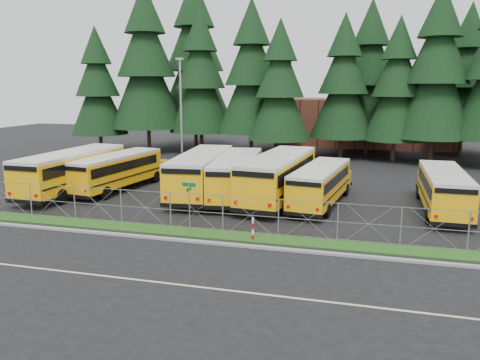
% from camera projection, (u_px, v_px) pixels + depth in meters
% --- Properties ---
extents(ground, '(120.00, 120.00, 0.00)m').
position_uv_depth(ground, '(246.00, 227.00, 25.72)').
color(ground, black).
rests_on(ground, ground).
extents(curb, '(50.00, 0.25, 0.12)m').
position_uv_depth(curb, '(230.00, 245.00, 22.77)').
color(curb, gray).
rests_on(curb, ground).
extents(grass_verge, '(50.00, 1.40, 0.06)m').
position_uv_depth(grass_verge, '(237.00, 236.00, 24.10)').
color(grass_verge, '#174012').
rests_on(grass_verge, ground).
extents(road_lane_line, '(50.00, 0.12, 0.01)m').
position_uv_depth(road_lane_line, '(194.00, 286.00, 18.14)').
color(road_lane_line, beige).
rests_on(road_lane_line, ground).
extents(chainlink_fence, '(44.00, 0.10, 2.00)m').
position_uv_depth(chainlink_fence, '(241.00, 215.00, 24.57)').
color(chainlink_fence, '#999DA2').
rests_on(chainlink_fence, ground).
extents(brick_building, '(22.00, 10.00, 6.00)m').
position_uv_depth(brick_building, '(365.00, 122.00, 61.46)').
color(brick_building, brown).
rests_on(brick_building, ground).
extents(bus_0, '(3.11, 11.72, 3.05)m').
position_uv_depth(bus_0, '(76.00, 172.00, 33.89)').
color(bus_0, '#FFAE08').
rests_on(bus_0, ground).
extents(bus_1, '(3.74, 10.51, 2.69)m').
position_uv_depth(bus_1, '(119.00, 172.00, 34.86)').
color(bus_1, '#FFAE08').
rests_on(bus_1, ground).
extents(bus_3, '(3.90, 11.87, 3.05)m').
position_uv_depth(bus_3, '(203.00, 174.00, 33.08)').
color(bus_3, '#FFAE08').
rests_on(bus_3, ground).
extents(bus_4, '(3.99, 11.42, 2.93)m').
position_uv_depth(bus_4, '(238.00, 177.00, 32.46)').
color(bus_4, '#FFAE08').
rests_on(bus_4, ground).
extents(bus_5, '(4.07, 12.27, 3.16)m').
position_uv_depth(bus_5, '(280.00, 178.00, 31.53)').
color(bus_5, '#FFAE08').
rests_on(bus_5, ground).
extents(bus_6, '(3.66, 10.12, 2.59)m').
position_uv_depth(bus_6, '(322.00, 185.00, 30.39)').
color(bus_6, '#FFAE08').
rests_on(bus_6, ground).
extents(bus_east, '(2.53, 10.07, 2.63)m').
position_uv_depth(bus_east, '(443.00, 191.00, 28.66)').
color(bus_east, '#FFAE08').
rests_on(bus_east, ground).
extents(street_sign, '(0.84, 0.55, 2.81)m').
position_uv_depth(street_sign, '(189.00, 197.00, 24.06)').
color(street_sign, '#999DA2').
rests_on(street_sign, ground).
extents(striped_bollard, '(0.11, 0.11, 1.20)m').
position_uv_depth(striped_bollard, '(253.00, 229.00, 23.47)').
color(striped_bollard, '#B20C0C').
rests_on(striped_bollard, ground).
extents(light_standard, '(0.70, 0.35, 10.14)m').
position_uv_depth(light_standard, '(181.00, 110.00, 42.95)').
color(light_standard, '#999DA2').
rests_on(light_standard, ground).
extents(conifer_0, '(6.50, 6.50, 14.38)m').
position_uv_depth(conifer_0, '(98.00, 90.00, 53.97)').
color(conifer_0, black).
rests_on(conifer_0, ground).
extents(conifer_1, '(8.70, 8.70, 19.25)m').
position_uv_depth(conifer_1, '(146.00, 69.00, 54.00)').
color(conifer_1, black).
rests_on(conifer_1, ground).
extents(conifer_2, '(7.38, 7.38, 16.33)m').
position_uv_depth(conifer_2, '(201.00, 81.00, 53.59)').
color(conifer_2, black).
rests_on(conifer_2, ground).
extents(conifer_3, '(7.72, 7.72, 17.08)m').
position_uv_depth(conifer_3, '(251.00, 78.00, 51.73)').
color(conifer_3, black).
rests_on(conifer_3, ground).
extents(conifer_4, '(6.52, 6.52, 14.42)m').
position_uv_depth(conifer_4, '(280.00, 90.00, 48.12)').
color(conifer_4, black).
rests_on(conifer_4, ground).
extents(conifer_5, '(6.85, 6.85, 15.15)m').
position_uv_depth(conifer_5, '(343.00, 87.00, 49.39)').
color(conifer_5, black).
rests_on(conifer_5, ground).
extents(conifer_6, '(6.60, 6.60, 14.59)m').
position_uv_depth(conifer_6, '(397.00, 90.00, 47.51)').
color(conifer_6, black).
rests_on(conifer_6, ground).
extents(conifer_7, '(7.86, 7.86, 17.39)m').
position_uv_depth(conifer_7, '(437.00, 75.00, 45.65)').
color(conifer_7, black).
rests_on(conifer_7, ground).
extents(conifer_10, '(9.51, 9.51, 21.03)m').
position_uv_depth(conifer_10, '(195.00, 63.00, 58.82)').
color(conifer_10, black).
rests_on(conifer_10, ground).
extents(conifer_11, '(6.58, 6.58, 14.54)m').
position_uv_depth(conifer_11, '(277.00, 89.00, 55.81)').
color(conifer_11, black).
rests_on(conifer_11, ground).
extents(conifer_12, '(7.73, 7.73, 17.09)m').
position_uv_depth(conifer_12, '(369.00, 78.00, 52.37)').
color(conifer_12, black).
rests_on(conifer_12, ground).
extents(conifer_13, '(7.51, 7.51, 16.60)m').
position_uv_depth(conifer_13, '(466.00, 80.00, 51.54)').
color(conifer_13, black).
rests_on(conifer_13, ground).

